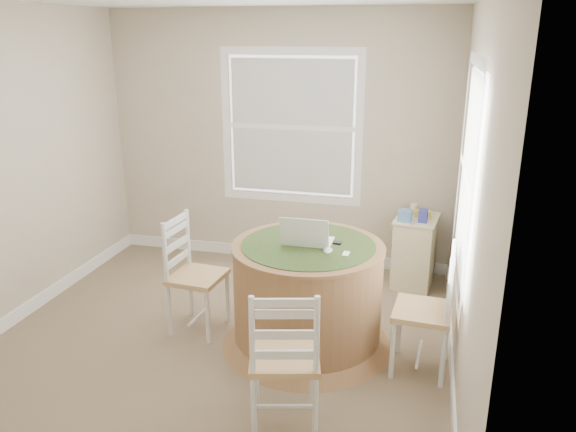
% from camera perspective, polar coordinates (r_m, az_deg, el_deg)
% --- Properties ---
extents(room, '(3.64, 3.64, 2.64)m').
position_cam_1_polar(room, '(4.24, -4.68, 3.61)').
color(room, '#887256').
rests_on(room, ground).
extents(round_table, '(1.34, 1.34, 0.84)m').
position_cam_1_polar(round_table, '(4.39, 2.01, -7.60)').
color(round_table, '#8E623F').
rests_on(round_table, ground).
extents(chair_left, '(0.43, 0.45, 0.95)m').
position_cam_1_polar(chair_left, '(4.64, -9.19, -6.05)').
color(chair_left, white).
rests_on(chair_left, ground).
extents(chair_near, '(0.51, 0.49, 0.95)m').
position_cam_1_polar(chair_near, '(3.52, -0.36, -14.14)').
color(chair_near, white).
rests_on(chair_near, ground).
extents(chair_right, '(0.43, 0.45, 0.95)m').
position_cam_1_polar(chair_right, '(4.16, 13.52, -9.32)').
color(chair_right, white).
rests_on(chair_right, ground).
extents(laptop, '(0.37, 0.32, 0.25)m').
position_cam_1_polar(laptop, '(4.25, 1.98, -2.39)').
color(laptop, white).
rests_on(laptop, round_table).
extents(mouse, '(0.07, 0.11, 0.04)m').
position_cam_1_polar(mouse, '(4.11, 4.07, -3.50)').
color(mouse, white).
rests_on(mouse, round_table).
extents(phone, '(0.05, 0.09, 0.02)m').
position_cam_1_polar(phone, '(4.07, 5.92, -3.90)').
color(phone, '#B7BABF').
rests_on(phone, round_table).
extents(keys, '(0.06, 0.05, 0.02)m').
position_cam_1_polar(keys, '(4.26, 5.04, -2.80)').
color(keys, black).
rests_on(keys, round_table).
extents(corner_chest, '(0.45, 0.56, 0.69)m').
position_cam_1_polar(corner_chest, '(5.58, 12.71, -3.47)').
color(corner_chest, beige).
rests_on(corner_chest, ground).
extents(tissue_box, '(0.13, 0.13, 0.10)m').
position_cam_1_polar(tissue_box, '(5.35, 11.94, 0.07)').
color(tissue_box, '#4E81B4').
rests_on(tissue_box, corner_chest).
extents(box_yellow, '(0.16, 0.12, 0.06)m').
position_cam_1_polar(box_yellow, '(5.50, 13.45, 0.23)').
color(box_yellow, gold).
rests_on(box_yellow, corner_chest).
extents(box_blue, '(0.09, 0.09, 0.12)m').
position_cam_1_polar(box_blue, '(5.34, 13.51, 0.06)').
color(box_blue, '#33339A').
rests_on(box_blue, corner_chest).
extents(cup_cream, '(0.07, 0.07, 0.09)m').
position_cam_1_polar(cup_cream, '(5.58, 12.71, 0.72)').
color(cup_cream, beige).
rests_on(cup_cream, corner_chest).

